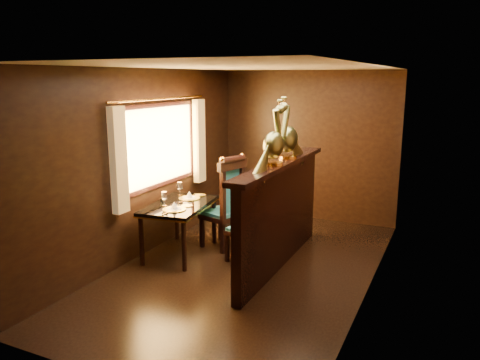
% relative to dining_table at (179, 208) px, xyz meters
% --- Properties ---
extents(ground, '(5.00, 5.00, 0.00)m').
position_rel_dining_table_xyz_m(ground, '(1.05, -0.10, -0.64)').
color(ground, black).
rests_on(ground, ground).
extents(room_shell, '(3.04, 5.04, 2.52)m').
position_rel_dining_table_xyz_m(room_shell, '(0.97, -0.09, 0.94)').
color(room_shell, black).
rests_on(room_shell, ground).
extents(partition, '(0.26, 2.70, 1.36)m').
position_rel_dining_table_xyz_m(partition, '(1.38, 0.20, 0.07)').
color(partition, black).
rests_on(partition, ground).
extents(dining_table, '(0.89, 1.30, 0.91)m').
position_rel_dining_table_xyz_m(dining_table, '(0.00, 0.00, 0.00)').
color(dining_table, black).
rests_on(dining_table, ground).
extents(chair_left, '(0.52, 0.54, 1.19)m').
position_rel_dining_table_xyz_m(chair_left, '(1.04, 0.11, -0.02)').
color(chair_left, black).
rests_on(chair_left, ground).
extents(chair_right, '(0.60, 0.62, 1.36)m').
position_rel_dining_table_xyz_m(chair_right, '(0.52, 0.45, 0.06)').
color(chair_right, black).
rests_on(chair_right, ground).
extents(peacock_left, '(0.24, 0.64, 0.77)m').
position_rel_dining_table_xyz_m(peacock_left, '(1.38, -0.07, 1.10)').
color(peacock_left, '#174535').
rests_on(peacock_left, partition).
extents(peacock_right, '(0.25, 0.67, 0.80)m').
position_rel_dining_table_xyz_m(peacock_right, '(1.38, 0.44, 1.11)').
color(peacock_right, '#174535').
rests_on(peacock_right, partition).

